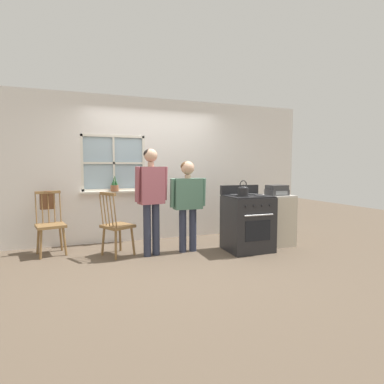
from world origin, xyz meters
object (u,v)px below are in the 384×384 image
object	(u,v)px
chair_by_window	(50,226)
side_counter	(275,220)
potted_plant	(115,186)
handbag	(47,201)
chair_near_wall	(117,226)
stereo	(277,190)
kettle	(243,190)
person_teen_center	(188,196)
stove	(247,222)
person_elderly_left	(151,191)

from	to	relation	value
chair_by_window	side_counter	size ratio (longest dim) A/B	1.12
potted_plant	handbag	bearing A→B (deg)	-170.18
chair_near_wall	handbag	size ratio (longest dim) A/B	3.30
side_counter	stereo	xyz separation A→B (m)	(0.00, -0.02, 0.54)
potted_plant	stereo	distance (m)	2.93
kettle	potted_plant	distance (m)	2.34
kettle	handbag	bearing A→B (deg)	157.97
handbag	side_counter	xyz separation A→B (m)	(3.80, -0.92, -0.39)
person_teen_center	stereo	distance (m)	1.64
handbag	stereo	world-z (taller)	stereo
chair_near_wall	potted_plant	distance (m)	1.03
potted_plant	handbag	xyz separation A→B (m)	(-1.10, -0.19, -0.21)
chair_near_wall	stove	world-z (taller)	stove
person_elderly_left	stereo	distance (m)	2.24
chair_by_window	kettle	world-z (taller)	kettle
person_elderly_left	side_counter	distance (m)	2.31
chair_by_window	person_elderly_left	xyz separation A→B (m)	(1.50, -0.60, 0.55)
kettle	chair_by_window	bearing A→B (deg)	161.50
stereo	chair_near_wall	bearing A→B (deg)	173.96
chair_near_wall	kettle	world-z (taller)	kettle
kettle	stove	bearing A→B (deg)	39.03
chair_near_wall	person_teen_center	size ratio (longest dim) A/B	0.68
kettle	potted_plant	size ratio (longest dim) A/B	0.83
side_counter	stereo	world-z (taller)	stereo
handbag	side_counter	world-z (taller)	handbag
stove	side_counter	distance (m)	0.68
person_teen_center	stove	size ratio (longest dim) A/B	1.38
chair_by_window	person_elderly_left	world-z (taller)	person_elderly_left
chair_by_window	stove	world-z (taller)	stove
chair_near_wall	side_counter	distance (m)	2.77
chair_by_window	kettle	bearing A→B (deg)	-32.45
kettle	person_elderly_left	bearing A→B (deg)	165.11
chair_near_wall	kettle	bearing A→B (deg)	-135.16
person_elderly_left	person_teen_center	xyz separation A→B (m)	(0.61, 0.02, -0.10)
chair_by_window	stereo	bearing A→B (deg)	-24.73
chair_near_wall	stove	size ratio (longest dim) A/B	0.93
person_elderly_left	stereo	size ratio (longest dim) A/B	4.94
potted_plant	handbag	distance (m)	1.14
chair_by_window	handbag	distance (m)	0.44
stove	potted_plant	xyz separation A→B (m)	(-2.04, 1.26, 0.58)
chair_by_window	person_elderly_left	distance (m)	1.71
person_elderly_left	stove	distance (m)	1.69
person_elderly_left	side_counter	bearing A→B (deg)	-14.58
stove	side_counter	xyz separation A→B (m)	(0.66, 0.15, -0.02)
kettle	potted_plant	bearing A→B (deg)	143.35
chair_by_window	stereo	size ratio (longest dim) A/B	2.98
person_teen_center	side_counter	world-z (taller)	person_teen_center
stove	kettle	bearing A→B (deg)	-140.97
stove	handbag	size ratio (longest dim) A/B	3.53
person_teen_center	chair_by_window	bearing A→B (deg)	164.34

